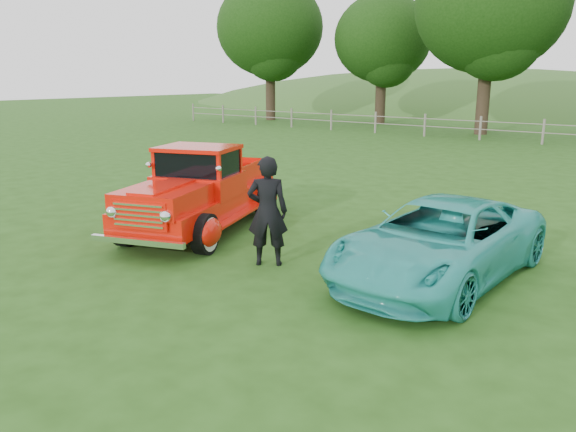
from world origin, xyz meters
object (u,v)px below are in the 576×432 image
Objects in this scene: teal_sedan at (440,241)px; tree_mid_west at (383,39)px; tree_far_west at (270,28)px; red_pickup at (201,193)px; man at (268,211)px; tree_near_west at (491,5)px.

tree_mid_west is at bearing 123.09° from teal_sedan.
tree_mid_west is (8.00, 2.00, -0.94)m from tree_far_west.
red_pickup is at bearing -68.83° from tree_mid_west.
tree_far_west is 8.30m from tree_mid_west.
tree_near_west is at bearing -114.52° from man.
man is (2.56, -0.89, 0.15)m from red_pickup.
man is at bearing -50.68° from tree_far_west.
man is (12.85, -27.46, -4.61)m from tree_mid_west.
red_pickup is 2.72m from man.
tree_far_west is 1.17× the size of tree_mid_west.
tree_far_west is at bearing 136.62° from teal_sedan.
teal_sedan is 2.86m from man.
man is (20.85, -25.46, -5.54)m from tree_far_west.
tree_mid_west is 30.66m from man.
teal_sedan is at bearing -46.06° from tree_far_west.
man reaches higher than teal_sedan.
tree_near_west is at bearing -3.58° from tree_far_west.
man reaches higher than red_pickup.
man is at bearing -38.85° from red_pickup.
tree_mid_west reaches higher than teal_sedan.
tree_near_west reaches higher than tree_far_west.
tree_mid_west is at bearing 14.04° from tree_far_west.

